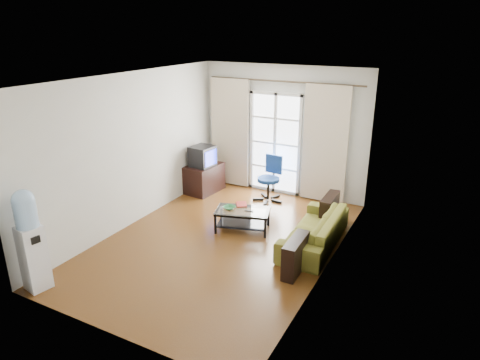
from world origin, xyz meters
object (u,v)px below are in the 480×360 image
(sofa, at_px, (314,230))
(coffee_table, at_px, (242,217))
(water_cooler, at_px, (30,238))
(tv_stand, at_px, (204,178))
(crt_tv, at_px, (202,156))
(task_chair, at_px, (269,188))

(sofa, xyz_separation_m, coffee_table, (-1.29, -0.07, -0.02))
(water_cooler, bearing_deg, coffee_table, 70.88)
(tv_stand, bearing_deg, crt_tv, -82.27)
(coffee_table, bearing_deg, sofa, 3.06)
(coffee_table, height_order, water_cooler, water_cooler)
(coffee_table, distance_m, task_chair, 1.48)
(sofa, xyz_separation_m, crt_tv, (-2.89, 1.14, 0.55))
(sofa, height_order, coffee_table, sofa)
(sofa, distance_m, water_cooler, 4.23)
(task_chair, xyz_separation_m, water_cooler, (-1.54, -4.37, 0.48))
(coffee_table, distance_m, crt_tv, 2.09)
(crt_tv, bearing_deg, coffee_table, -30.95)
(crt_tv, bearing_deg, water_cooler, -84.95)
(sofa, bearing_deg, water_cooler, -46.54)
(water_cooler, bearing_deg, sofa, 55.95)
(tv_stand, relative_size, task_chair, 0.88)
(tv_stand, distance_m, crt_tv, 0.52)
(tv_stand, xyz_separation_m, task_chair, (1.46, 0.19, -0.03))
(sofa, bearing_deg, task_chair, -135.75)
(coffee_table, bearing_deg, tv_stand, 141.34)
(tv_stand, height_order, crt_tv, crt_tv)
(tv_stand, bearing_deg, coffee_table, -32.90)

